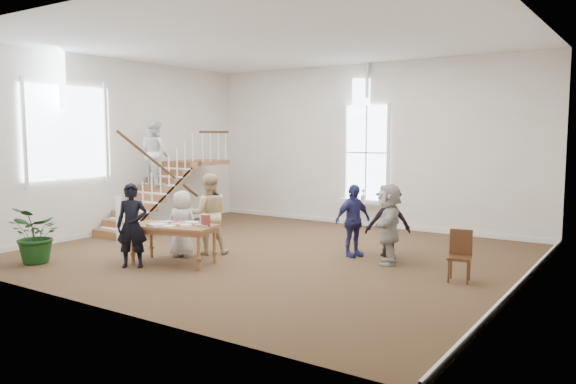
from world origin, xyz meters
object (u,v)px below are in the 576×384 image
Objects in this scene: woman_cluster_a at (353,221)px; floor_plant at (37,235)px; elderly_woman at (182,224)px; woman_cluster_c at (389,224)px; person_yellow at (209,214)px; library_table at (174,229)px; woman_cluster_b at (388,221)px; side_chair at (460,253)px; police_officer at (132,226)px.

woman_cluster_a is 6.39m from floor_plant.
woman_cluster_c is (3.89, 1.79, 0.11)m from elderly_woman.
woman_cluster_c is (3.59, 1.29, -0.06)m from person_yellow.
woman_cluster_a is (2.63, 2.59, 0.06)m from library_table.
library_table is 1.21× the size of woman_cluster_b.
woman_cluster_b is (3.59, 2.44, 0.05)m from elderly_woman.
library_table is 2.02× the size of side_chair.
woman_cluster_b is (0.60, 0.45, -0.01)m from woman_cluster_a.
person_yellow is at bearing 42.22° from police_officer.
woman_cluster_b reaches higher than side_chair.
woman_cluster_b is 0.93× the size of woman_cluster_c.
woman_cluster_b is 1.67× the size of side_chair.
person_yellow is 1.08× the size of woman_cluster_c.
woman_cluster_c is (0.90, -0.20, 0.04)m from woman_cluster_a.
woman_cluster_c is at bearing -169.50° from elderly_woman.
library_table is 1.13× the size of woman_cluster_c.
floor_plant is (-2.29, -1.48, -0.13)m from library_table.
elderly_woman is at bearing 17.29° from person_yellow.
woman_cluster_c is (0.30, -0.65, 0.05)m from woman_cluster_b.
woman_cluster_b is 2.21m from side_chair.
woman_cluster_a is (3.09, 3.24, -0.05)m from police_officer.
library_table is 2.73m from floor_plant.
library_table is 1.31× the size of elderly_woman.
person_yellow is 1.92× the size of side_chair.
library_table is 1.12× the size of police_officer.
elderly_woman is 0.61m from person_yellow.
elderly_woman is at bearing -177.24° from side_chair.
woman_cluster_a is 2.58m from side_chair.
woman_cluster_b is at bearing 168.76° from person_yellow.
police_officer reaches higher than elderly_woman.
library_table is at bearing 51.25° from person_yellow.
library_table is 5.44m from side_chair.
person_yellow is at bearing 49.19° from floor_plant.
person_yellow is 1.16× the size of woman_cluster_b.
woman_cluster_c reaches higher than elderly_woman.
woman_cluster_a is at bearing 0.67° from woman_cluster_b.
library_table is at bearing 32.92° from floor_plant.
person_yellow reaches higher than side_chair.
police_officer is at bearing -165.96° from side_chair.
person_yellow is at bearing -135.15° from elderly_woman.
woman_cluster_a is 0.95× the size of woman_cluster_c.
library_table is 0.80m from police_officer.
side_chair is at bearing 112.20° from woman_cluster_b.
police_officer is at bearing -138.88° from library_table.
person_yellow is at bearing 178.17° from side_chair.
floor_plant is at bearing 33.00° from elderly_woman.
woman_cluster_c is at bearing -79.31° from woman_cluster_a.
elderly_woman is at bearing -85.93° from woman_cluster_c.
woman_cluster_c is at bearing 2.39° from police_officer.
woman_cluster_a is at bearing -160.55° from elderly_woman.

